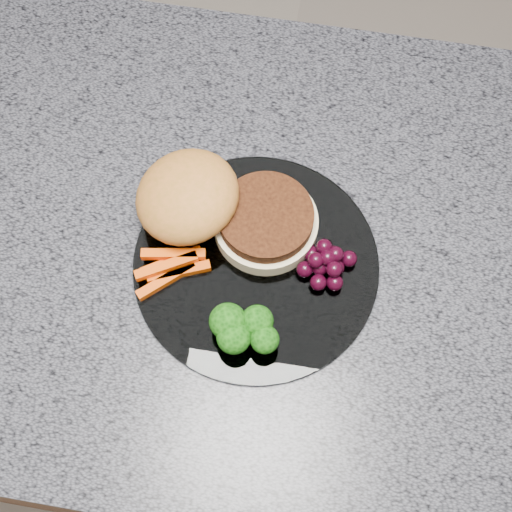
{
  "coord_description": "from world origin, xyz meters",
  "views": [
    {
      "loc": [
        0.12,
        -0.31,
        1.6
      ],
      "look_at": [
        0.07,
        -0.03,
        0.93
      ],
      "focal_mm": 50.0,
      "sensor_mm": 36.0,
      "label": 1
    }
  ],
  "objects_px": {
    "island_cabinet": "(218,346)",
    "plate": "(256,264)",
    "burger": "(215,207)",
    "grape_bunch": "(325,262)"
  },
  "relations": [
    {
      "from": "island_cabinet",
      "to": "plate",
      "type": "distance_m",
      "value": 0.48
    },
    {
      "from": "grape_bunch",
      "to": "island_cabinet",
      "type": "bearing_deg",
      "value": 171.08
    },
    {
      "from": "plate",
      "to": "grape_bunch",
      "type": "height_order",
      "value": "grape_bunch"
    },
    {
      "from": "island_cabinet",
      "to": "grape_bunch",
      "type": "height_order",
      "value": "grape_bunch"
    },
    {
      "from": "plate",
      "to": "burger",
      "type": "height_order",
      "value": "burger"
    },
    {
      "from": "island_cabinet",
      "to": "plate",
      "type": "bearing_deg",
      "value": -23.0
    },
    {
      "from": "island_cabinet",
      "to": "burger",
      "type": "distance_m",
      "value": 0.5
    },
    {
      "from": "plate",
      "to": "grape_bunch",
      "type": "xyz_separation_m",
      "value": [
        0.07,
        0.01,
        0.02
      ]
    },
    {
      "from": "plate",
      "to": "burger",
      "type": "xyz_separation_m",
      "value": [
        -0.05,
        0.04,
        0.03
      ]
    },
    {
      "from": "island_cabinet",
      "to": "plate",
      "type": "xyz_separation_m",
      "value": [
        0.07,
        -0.03,
        0.47
      ]
    }
  ]
}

